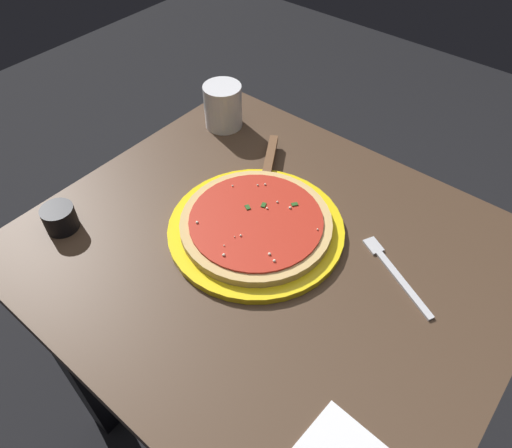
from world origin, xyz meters
TOP-DOWN VIEW (x-y plane):
  - ground_plane at (0.00, 0.00)m, footprint 5.00×5.00m
  - restaurant_table at (0.00, 0.00)m, footprint 0.85×0.74m
  - serving_plate at (0.05, -0.02)m, footprint 0.33×0.33m
  - pizza at (0.05, -0.02)m, footprint 0.28×0.28m
  - pizza_server at (0.13, -0.16)m, footprint 0.15×0.21m
  - cup_tall_drink at (0.32, -0.23)m, footprint 0.09×0.09m
  - cup_small_sauce at (0.33, 0.20)m, footprint 0.06×0.06m
  - fork at (-0.20, -0.09)m, footprint 0.17×0.10m

SIDE VIEW (x-z plane):
  - ground_plane at x=0.00m, z-range 0.00..0.00m
  - restaurant_table at x=0.00m, z-range 0.22..1.00m
  - fork at x=-0.20m, z-range 0.78..0.78m
  - serving_plate at x=0.05m, z-range 0.78..0.79m
  - pizza_server at x=0.13m, z-range 0.79..0.81m
  - pizza at x=0.05m, z-range 0.79..0.82m
  - cup_small_sauce at x=0.33m, z-range 0.78..0.83m
  - cup_tall_drink at x=0.32m, z-range 0.78..0.88m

